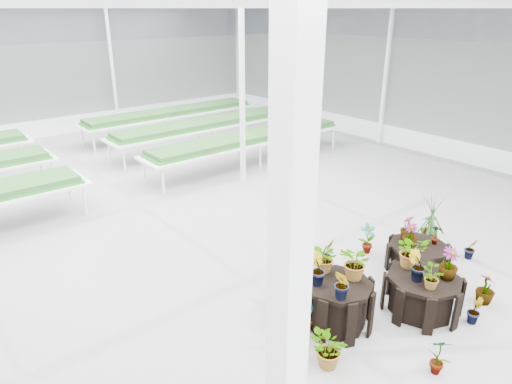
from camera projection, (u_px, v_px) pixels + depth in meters
ground_plane at (249, 290)px, 7.32m from camera, size 24.00×24.00×0.00m
greenhouse_shell at (248, 156)px, 6.47m from camera, size 18.00×24.00×4.50m
steel_frame at (248, 156)px, 6.47m from camera, size 18.00×24.00×4.50m
nursery_benches at (83, 159)px, 12.32m from camera, size 16.00×7.00×0.84m
plinth_tall at (337, 303)px, 6.42m from camera, size 1.26×1.26×0.68m
plinth_mid at (422, 294)px, 6.71m from camera, size 1.16×1.16×0.58m
plinth_low at (417, 257)px, 7.82m from camera, size 1.13×1.13×0.46m
nursery_plants at (379, 265)px, 6.95m from camera, size 4.52×2.86×1.19m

